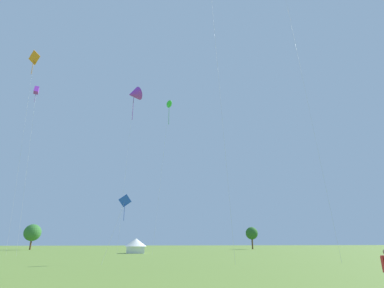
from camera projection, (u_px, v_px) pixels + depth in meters
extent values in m
cube|color=purple|center=(36.00, 90.00, 49.90)|extent=(0.99, 1.35, 1.54)
cylinder|color=#63238B|center=(35.00, 97.00, 49.49)|extent=(0.05, 0.05, 1.82)
cylinder|color=#B2B2B7|center=(27.00, 165.00, 44.97)|extent=(2.12, 2.07, 26.30)
cylinder|color=#B2B2B7|center=(220.00, 92.00, 33.30)|extent=(1.64, 0.88, 36.03)
ellipsoid|color=green|center=(169.00, 104.00, 59.89)|extent=(1.46, 3.11, 1.10)
cylinder|color=#207C31|center=(169.00, 115.00, 59.09)|extent=(0.07, 0.07, 3.87)
cylinder|color=#B2B2B7|center=(162.00, 172.00, 54.42)|extent=(2.33, 1.71, 28.52)
cube|color=orange|center=(34.00, 58.00, 56.70)|extent=(2.59, 1.57, 2.86)
cylinder|color=#A75C11|center=(32.00, 68.00, 56.00)|extent=(0.09, 0.09, 2.93)
cylinder|color=#B2B2B7|center=(22.00, 145.00, 50.76)|extent=(1.86, 1.06, 35.55)
cube|color=blue|center=(125.00, 201.00, 30.58)|extent=(1.34, 0.54, 1.29)
cylinder|color=#183599|center=(124.00, 212.00, 30.21)|extent=(0.04, 0.04, 1.64)
cylinder|color=#B2B2B7|center=(114.00, 231.00, 28.93)|extent=(1.71, 1.21, 6.05)
cylinder|color=#B2B2B7|center=(307.00, 99.00, 35.59)|extent=(1.18, 2.38, 36.66)
cone|color=purple|center=(134.00, 94.00, 64.52)|extent=(4.31, 4.03, 3.67)
cylinder|color=#63238B|center=(133.00, 108.00, 63.43)|extent=(0.09, 0.09, 5.33)
cylinder|color=#B2B2B7|center=(126.00, 165.00, 58.14)|extent=(0.94, 2.50, 32.62)
cylinder|color=red|center=(383.00, 264.00, 10.86)|extent=(0.09, 0.09, 0.55)
cube|color=white|center=(135.00, 250.00, 55.83)|extent=(3.29, 3.29, 1.23)
cone|color=white|center=(136.00, 242.00, 56.26)|extent=(4.11, 4.11, 1.44)
cylinder|color=brown|center=(252.00, 243.00, 88.30)|extent=(0.44, 0.44, 3.27)
sphere|color=#286023|center=(252.00, 233.00, 89.22)|extent=(3.64, 3.64, 3.64)
cylinder|color=brown|center=(31.00, 244.00, 80.89)|extent=(0.44, 0.44, 2.93)
sphere|color=#33702D|center=(33.00, 233.00, 81.85)|extent=(4.49, 4.49, 4.49)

